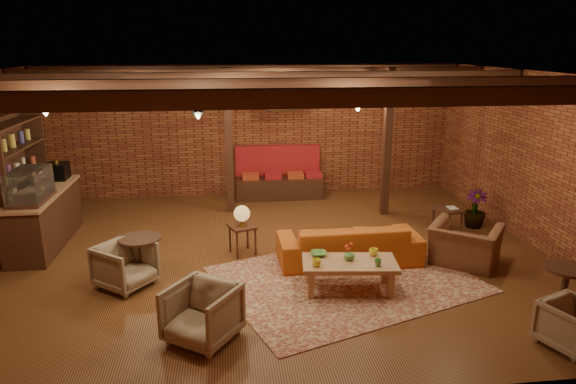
{
  "coord_description": "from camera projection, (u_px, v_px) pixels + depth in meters",
  "views": [
    {
      "loc": [
        -0.66,
        -8.59,
        3.67
      ],
      "look_at": [
        0.42,
        0.2,
        1.11
      ],
      "focal_mm": 32.0,
      "sensor_mm": 36.0,
      "label": 1
    }
  ],
  "objects": [
    {
      "name": "floor",
      "position": [
        267.0,
        254.0,
        9.29
      ],
      "size": [
        10.0,
        10.0,
        0.0
      ],
      "primitive_type": "plane",
      "color": "#381B0E",
      "rests_on": "ground"
    },
    {
      "name": "ceiling",
      "position": [
        264.0,
        74.0,
        8.4
      ],
      "size": [
        10.0,
        8.0,
        0.02
      ],
      "primitive_type": "cube",
      "color": "black",
      "rests_on": "wall_back"
    },
    {
      "name": "wall_back",
      "position": [
        253.0,
        131.0,
        12.66
      ],
      "size": [
        10.0,
        0.02,
        3.2
      ],
      "primitive_type": "cube",
      "color": "maroon",
      "rests_on": "ground"
    },
    {
      "name": "wall_front",
      "position": [
        298.0,
        263.0,
        5.03
      ],
      "size": [
        10.0,
        0.02,
        3.2
      ],
      "primitive_type": "cube",
      "color": "maroon",
      "rests_on": "ground"
    },
    {
      "name": "wall_right",
      "position": [
        537.0,
        161.0,
        9.42
      ],
      "size": [
        0.02,
        8.0,
        3.2
      ],
      "primitive_type": "cube",
      "color": "maroon",
      "rests_on": "ground"
    },
    {
      "name": "ceiling_beams",
      "position": [
        264.0,
        81.0,
        8.43
      ],
      "size": [
        9.8,
        6.4,
        0.22
      ],
      "primitive_type": null,
      "color": "black",
      "rests_on": "ceiling"
    },
    {
      "name": "ceiling_pipe",
      "position": [
        258.0,
        87.0,
        10.02
      ],
      "size": [
        9.6,
        0.12,
        0.12
      ],
      "primitive_type": "cylinder",
      "rotation": [
        0.0,
        1.57,
        0.0
      ],
      "color": "black",
      "rests_on": "ceiling"
    },
    {
      "name": "post_left",
      "position": [
        229.0,
        142.0,
        11.25
      ],
      "size": [
        0.16,
        0.16,
        3.2
      ],
      "primitive_type": "cube",
      "color": "black",
      "rests_on": "ground"
    },
    {
      "name": "post_right",
      "position": [
        387.0,
        143.0,
        11.07
      ],
      "size": [
        0.16,
        0.16,
        3.2
      ],
      "primitive_type": "cube",
      "color": "black",
      "rests_on": "ground"
    },
    {
      "name": "service_counter",
      "position": [
        42.0,
        204.0,
        9.54
      ],
      "size": [
        0.8,
        2.5,
        1.6
      ],
      "primitive_type": null,
      "color": "black",
      "rests_on": "ground"
    },
    {
      "name": "plant_counter",
      "position": [
        48.0,
        179.0,
        9.63
      ],
      "size": [
        0.35,
        0.39,
        0.3
      ],
      "primitive_type": "imported",
      "color": "#337F33",
      "rests_on": "service_counter"
    },
    {
      "name": "shelving_hutch",
      "position": [
        18.0,
        183.0,
        9.48
      ],
      "size": [
        0.52,
        2.0,
        2.4
      ],
      "primitive_type": null,
      "color": "black",
      "rests_on": "ground"
    },
    {
      "name": "banquette",
      "position": [
        279.0,
        178.0,
        12.6
      ],
      "size": [
        2.1,
        0.7,
        1.0
      ],
      "primitive_type": null,
      "color": "#A81C22",
      "rests_on": "ground"
    },
    {
      "name": "service_sign",
      "position": [
        281.0,
        104.0,
        11.66
      ],
      "size": [
        0.86,
        0.06,
        0.3
      ],
      "primitive_type": "cube",
      "color": "#F15C18",
      "rests_on": "ceiling"
    },
    {
      "name": "ceiling_spotlights",
      "position": [
        265.0,
        95.0,
        8.49
      ],
      "size": [
        6.4,
        4.4,
        0.28
      ],
      "primitive_type": null,
      "color": "black",
      "rests_on": "ceiling"
    },
    {
      "name": "rug",
      "position": [
        346.0,
        279.0,
        8.3
      ],
      "size": [
        4.63,
        4.09,
        0.01
      ],
      "primitive_type": "cube",
      "rotation": [
        0.0,
        0.0,
        0.35
      ],
      "color": "maroon",
      "rests_on": "floor"
    },
    {
      "name": "sofa",
      "position": [
        349.0,
        243.0,
        8.89
      ],
      "size": [
        2.46,
        1.0,
        0.71
      ],
      "primitive_type": "imported",
      "rotation": [
        0.0,
        0.0,
        3.16
      ],
      "color": "#AB4D17",
      "rests_on": "floor"
    },
    {
      "name": "coffee_table",
      "position": [
        348.0,
        265.0,
        7.82
      ],
      "size": [
        1.5,
        0.87,
        0.74
      ],
      "rotation": [
        0.0,
        0.0,
        -0.12
      ],
      "color": "#A4714C",
      "rests_on": "floor"
    },
    {
      "name": "side_table_lamp",
      "position": [
        242.0,
        217.0,
        9.15
      ],
      "size": [
        0.56,
        0.56,
        0.91
      ],
      "rotation": [
        0.0,
        0.0,
        0.37
      ],
      "color": "black",
      "rests_on": "floor"
    },
    {
      "name": "round_table_left",
      "position": [
        141.0,
        251.0,
        8.23
      ],
      "size": [
        0.67,
        0.67,
        0.7
      ],
      "color": "black",
      "rests_on": "floor"
    },
    {
      "name": "armchair_a",
      "position": [
        125.0,
        263.0,
        7.97
      ],
      "size": [
        1.03,
        1.04,
        0.78
      ],
      "primitive_type": "imported",
      "rotation": [
        0.0,
        0.0,
        0.91
      ],
      "color": "#B3A98B",
      "rests_on": "floor"
    },
    {
      "name": "armchair_b",
      "position": [
        202.0,
        311.0,
        6.51
      ],
      "size": [
        1.08,
        1.07,
        0.82
      ],
      "primitive_type": "imported",
      "rotation": [
        0.0,
        0.0,
        -0.61
      ],
      "color": "#B3A98B",
      "rests_on": "floor"
    },
    {
      "name": "armchair_right",
      "position": [
        465.0,
        238.0,
        8.75
      ],
      "size": [
        1.3,
        1.24,
        0.96
      ],
      "primitive_type": "imported",
      "rotation": [
        0.0,
        0.0,
        2.47
      ],
      "color": "brown",
      "rests_on": "floor"
    },
    {
      "name": "side_table_book",
      "position": [
        448.0,
        211.0,
        10.14
      ],
      "size": [
        0.56,
        0.56,
        0.56
      ],
      "rotation": [
        0.0,
        0.0,
        0.19
      ],
      "color": "black",
      "rests_on": "floor"
    },
    {
      "name": "round_table_right",
      "position": [
        565.0,
        283.0,
        7.13
      ],
      "size": [
        0.6,
        0.6,
        0.71
      ],
      "color": "black",
      "rests_on": "floor"
    },
    {
      "name": "armchair_far",
      "position": [
        572.0,
        323.0,
        6.36
      ],
      "size": [
        0.83,
        0.81,
        0.67
      ],
      "primitive_type": "imported",
      "rotation": [
        0.0,
        0.0,
        0.38
      ],
      "color": "#B3A98B",
      "rests_on": "floor"
    },
    {
      "name": "plant_tall",
      "position": [
        479.0,
        172.0,
        10.36
      ],
      "size": [
        1.75,
        1.75,
        2.36
      ],
      "primitive_type": "imported",
      "rotation": [
        0.0,
        0.0,
        -0.43
      ],
      "color": "#4C7F4C",
      "rests_on": "floor"
    }
  ]
}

